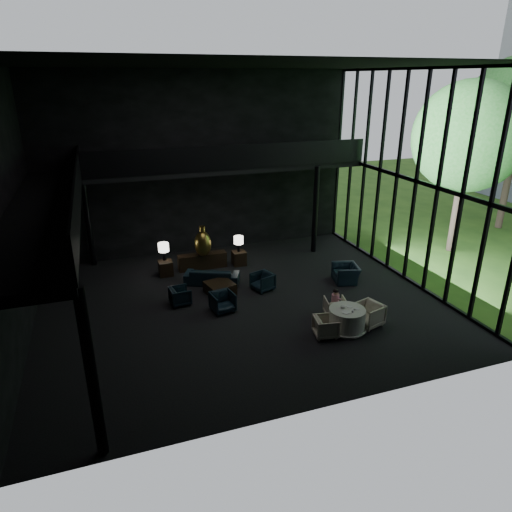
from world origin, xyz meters
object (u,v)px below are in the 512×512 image
object	(u,v)px
sofa	(212,273)
child	(335,297)
console	(202,261)
side_table_left	(166,268)
dining_chair_north	(335,307)
dining_chair_west	(326,326)
dining_table	(346,321)
dining_chair_east	(368,312)
bronze_urn	(203,243)
coffee_table	(220,288)
table_lamp_right	(239,241)
table_lamp_left	(164,248)
lounge_armchair_south	(223,301)
window_armchair	(346,271)
lounge_armchair_east	(262,281)
side_table_right	(239,258)
lounge_armchair_west	(180,296)

from	to	relation	value
sofa	child	xyz separation A→B (m)	(3.29, -4.02, 0.30)
console	side_table_left	distance (m)	1.62
dining_chair_north	dining_chair_west	distance (m)	1.43
dining_table	dining_chair_east	size ratio (longest dim) A/B	1.45
bronze_urn	dining_chair_east	xyz separation A→B (m)	(4.06, -6.28, -0.76)
coffee_table	side_table_left	bearing A→B (deg)	124.63
table_lamp_right	child	bearing A→B (deg)	-72.90
console	table_lamp_left	xyz separation A→B (m)	(-1.60, -0.06, 0.81)
child	side_table_left	bearing A→B (deg)	-47.87
lounge_armchair_south	window_armchair	xyz separation A→B (m)	(5.32, 0.79, 0.07)
dining_chair_east	dining_chair_north	bearing A→B (deg)	-159.17
sofa	dining_chair_north	size ratio (longest dim) A/B	3.38
console	window_armchair	distance (m)	6.05
bronze_urn	child	distance (m)	6.34
sofa	lounge_armchair_east	distance (m)	2.09
side_table_right	dining_chair_west	size ratio (longest dim) A/B	0.89
dining_chair_north	dining_chair_west	bearing A→B (deg)	63.38
lounge_armchair_east	coffee_table	distance (m)	1.66
side_table_left	dining_chair_north	xyz separation A→B (m)	(4.94, -5.38, 0.02)
side_table_right	lounge_armchair_east	xyz separation A→B (m)	(0.10, -2.73, 0.07)
console	lounge_armchair_west	size ratio (longest dim) A/B	3.16
lounge_armchair_east	console	bearing A→B (deg)	-167.94
lounge_armchair_south	dining_chair_west	distance (m)	3.75
console	dining_chair_east	size ratio (longest dim) A/B	2.25
bronze_urn	lounge_armchair_west	bearing A→B (deg)	-118.71
console	window_armchair	xyz separation A→B (m)	(5.11, -3.23, 0.13)
table_lamp_left	lounge_armchair_south	bearing A→B (deg)	-70.68
lounge_armchair_west	lounge_armchair_south	distance (m)	1.65
lounge_armchair_west	dining_chair_north	bearing A→B (deg)	-123.39
side_table_left	dining_table	size ratio (longest dim) A/B	0.46
lounge_armchair_east	lounge_armchair_south	distance (m)	2.23
table_lamp_right	bronze_urn	bearing A→B (deg)	-174.90
bronze_urn	side_table_left	distance (m)	1.84
dining_table	dining_chair_east	xyz separation A→B (m)	(0.83, 0.05, 0.13)
dining_chair_east	sofa	bearing A→B (deg)	-157.07
table_lamp_left	window_armchair	size ratio (longest dim) A/B	0.70
bronze_urn	dining_chair_west	bearing A→B (deg)	-69.38
side_table_left	sofa	size ratio (longest dim) A/B	0.28
console	table_lamp_right	world-z (taller)	table_lamp_right
lounge_armchair_west	sofa	bearing A→B (deg)	-52.99
dining_chair_east	dining_chair_west	xyz separation A→B (m)	(-1.63, -0.16, -0.12)
table_lamp_right	child	size ratio (longest dim) A/B	1.22
sofa	coffee_table	bearing A→B (deg)	117.02
table_lamp_right	lounge_armchair_west	distance (m)	4.31
table_lamp_left	lounge_armchair_south	distance (m)	4.27
sofa	dining_table	distance (m)	5.91
dining_table	side_table_right	bearing A→B (deg)	104.14
window_armchair	coffee_table	size ratio (longest dim) A/B	1.08
console	dining_chair_east	world-z (taller)	dining_chair_east
side_table_right	dining_table	size ratio (longest dim) A/B	0.46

